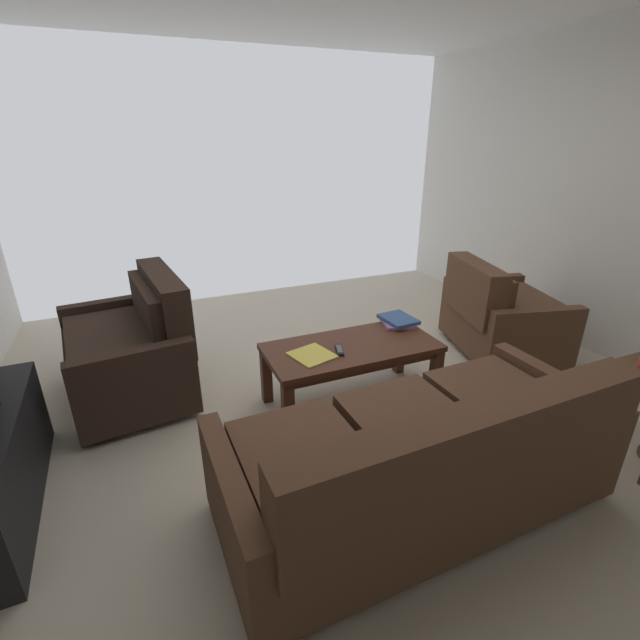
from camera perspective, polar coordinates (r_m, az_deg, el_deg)
ground_plane at (r=3.30m, az=3.24°, el=-10.95°), size 5.01×5.39×0.01m
wall_left at (r=4.49m, az=34.63°, el=12.76°), size 0.12×5.39×2.68m
sofa_main at (r=2.34m, az=13.33°, el=-16.99°), size 2.01×0.95×0.83m
loveseat_near at (r=3.54m, az=-22.82°, el=-3.23°), size 0.92×1.23×0.91m
coffee_table at (r=3.15m, az=4.07°, el=-4.35°), size 1.22×0.57×0.46m
armchair_side at (r=4.17m, az=22.04°, el=0.53°), size 0.99×1.13×0.85m
book_stack at (r=3.50m, az=9.92°, el=-0.04°), size 0.29×0.34×0.05m
tv_remote at (r=3.02m, az=2.50°, el=-3.86°), size 0.09×0.17×0.02m
loose_magazine at (r=2.97m, az=-1.06°, el=-4.48°), size 0.31×0.32×0.01m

